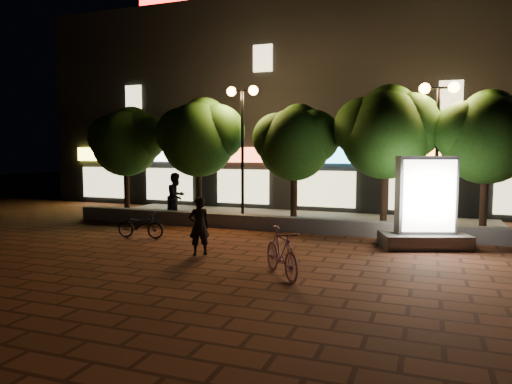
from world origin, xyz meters
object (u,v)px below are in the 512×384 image
at_px(ad_kiosk, 425,211).
at_px(tree_far_right, 488,134).
at_px(street_lamp_left, 242,119).
at_px(scooter_parked, 140,225).
at_px(pedestrian, 176,196).
at_px(tree_far_left, 127,139).
at_px(scooter_pink, 281,253).
at_px(street_lamp_right, 438,118).
at_px(tree_left, 200,135).
at_px(rider, 199,226).
at_px(tree_right, 387,129).
at_px(tree_mid, 296,140).

bearing_deg(ad_kiosk, tree_far_right, 55.47).
bearing_deg(street_lamp_left, scooter_parked, -115.25).
xyz_separation_m(tree_far_right, pedestrian, (-11.09, -0.96, -2.36)).
xyz_separation_m(tree_far_right, scooter_parked, (-10.47, -4.34, -2.95)).
bearing_deg(scooter_parked, tree_far_left, 32.83).
bearing_deg(tree_far_left, scooter_pink, -38.11).
bearing_deg(scooter_parked, street_lamp_right, -71.76).
relative_size(tree_left, rider, 3.09).
height_order(tree_right, street_lamp_left, street_lamp_left).
bearing_deg(rider, scooter_parked, -67.92).
bearing_deg(tree_far_left, street_lamp_right, -1.21).
distance_m(tree_left, rider, 7.05).
xyz_separation_m(tree_mid, pedestrian, (-4.59, -0.96, -2.20)).
relative_size(tree_far_right, rider, 3.01).
xyz_separation_m(tree_far_left, scooter_parked, (3.53, -4.34, -2.87)).
relative_size(tree_right, street_lamp_right, 1.02).
bearing_deg(scooter_pink, rider, 115.13).
distance_m(street_lamp_right, scooter_parked, 10.40).
relative_size(tree_far_right, street_lamp_left, 0.92).
bearing_deg(tree_right, rider, -126.82).
distance_m(street_lamp_left, ad_kiosk, 7.72).
relative_size(scooter_pink, pedestrian, 0.99).
relative_size(tree_right, rider, 3.20).
bearing_deg(scooter_pink, scooter_parked, 114.45).
height_order(street_lamp_right, scooter_parked, street_lamp_right).
height_order(tree_far_right, street_lamp_left, street_lamp_left).
bearing_deg(tree_left, pedestrian, -121.67).
height_order(street_lamp_right, scooter_pink, street_lamp_right).
distance_m(tree_far_left, street_lamp_left, 5.50).
xyz_separation_m(tree_mid, street_lamp_left, (-2.05, -0.26, 0.81)).
xyz_separation_m(tree_right, street_lamp_right, (1.64, -0.26, 0.33)).
distance_m(tree_far_left, tree_mid, 7.50).
relative_size(tree_far_left, tree_right, 0.91).
height_order(scooter_parked, pedestrian, pedestrian).
bearing_deg(rider, street_lamp_right, -177.60).
distance_m(scooter_parked, pedestrian, 3.48).
distance_m(street_lamp_left, scooter_parked, 5.77).
bearing_deg(tree_right, ad_kiosk, -63.31).
relative_size(ad_kiosk, scooter_parked, 1.71).
bearing_deg(rider, tree_mid, -140.82).
bearing_deg(street_lamp_right, tree_far_right, 9.61).
relative_size(ad_kiosk, rider, 1.73).
height_order(tree_left, tree_right, tree_right).
bearing_deg(scooter_pink, street_lamp_left, 79.56).
bearing_deg(ad_kiosk, pedestrian, 169.45).
xyz_separation_m(tree_left, street_lamp_right, (8.95, -0.26, 0.45)).
height_order(tree_far_left, scooter_parked, tree_far_left).
height_order(street_lamp_left, ad_kiosk, street_lamp_left).
relative_size(tree_left, ad_kiosk, 1.79).
bearing_deg(tree_far_right, pedestrian, -175.04).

